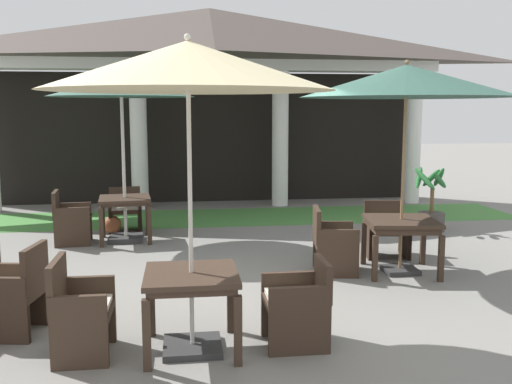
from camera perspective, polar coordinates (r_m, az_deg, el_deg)
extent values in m
plane|color=gray|center=(6.57, -1.10, -11.72)|extent=(60.00, 60.00, 0.00)
cylinder|color=white|center=(13.25, -11.50, 5.03)|extent=(0.38, 0.38, 3.09)
cylinder|color=white|center=(13.41, 2.40, 5.22)|extent=(0.38, 0.38, 3.09)
cylinder|color=white|center=(14.32, 15.25, 5.13)|extent=(0.38, 0.38, 3.09)
cube|color=white|center=(13.25, -4.59, 12.38)|extent=(10.45, 0.70, 0.24)
pyramid|color=#514742|center=(13.32, -4.62, 15.29)|extent=(10.85, 3.01, 1.11)
cube|color=black|center=(14.13, -4.69, 5.35)|extent=(10.25, 0.16, 3.09)
cube|color=#47843D|center=(12.06, -4.09, -2.51)|extent=(12.65, 2.02, 0.01)
cube|color=#38281E|center=(10.03, -12.83, -0.65)|extent=(0.92, 0.92, 0.05)
cube|color=#38281E|center=(10.04, -12.82, -0.93)|extent=(0.85, 0.85, 0.05)
cube|color=#38281E|center=(9.73, -15.02, -3.41)|extent=(0.08, 0.08, 0.66)
cube|color=#38281E|center=(9.73, -10.47, -3.26)|extent=(0.08, 0.08, 0.66)
cube|color=#38281E|center=(10.49, -14.89, -2.58)|extent=(0.08, 0.08, 0.66)
cube|color=#38281E|center=(10.49, -10.66, -2.44)|extent=(0.08, 0.08, 0.66)
cube|color=#2D2D2D|center=(10.16, -12.71, -4.48)|extent=(0.56, 0.56, 0.09)
cylinder|color=beige|center=(9.97, -12.93, 2.51)|extent=(0.06, 0.06, 2.58)
cone|color=#33594C|center=(9.93, -13.18, 10.12)|extent=(2.43, 2.43, 0.34)
sphere|color=beige|center=(9.94, -13.22, 11.28)|extent=(0.06, 0.06, 0.06)
cube|color=#38281E|center=(10.93, -12.80, -1.75)|extent=(0.62, 0.59, 0.07)
cube|color=silver|center=(10.92, -12.81, -1.44)|extent=(0.57, 0.55, 0.05)
cube|color=#38281E|center=(11.14, -12.84, -0.43)|extent=(0.57, 0.12, 0.37)
cube|color=#38281E|center=(10.95, -11.40, -2.17)|extent=(0.11, 0.54, 0.60)
cube|color=#38281E|center=(10.95, -14.17, -2.26)|extent=(0.11, 0.54, 0.60)
cube|color=#38281E|center=(10.73, -11.38, -3.04)|extent=(0.06, 0.06, 0.36)
cube|color=#38281E|center=(10.73, -14.13, -3.13)|extent=(0.06, 0.06, 0.36)
cube|color=#38281E|center=(11.21, -11.46, -2.57)|extent=(0.06, 0.06, 0.36)
cube|color=#38281E|center=(11.21, -14.09, -2.65)|extent=(0.06, 0.06, 0.36)
cube|color=#38281E|center=(10.12, -17.61, -2.57)|extent=(0.62, 0.61, 0.07)
cube|color=silver|center=(10.11, -17.62, -2.23)|extent=(0.57, 0.56, 0.05)
cube|color=#38281E|center=(10.11, -19.17, -1.17)|extent=(0.11, 0.56, 0.45)
cube|color=#38281E|center=(10.39, -17.48, -2.79)|extent=(0.58, 0.12, 0.65)
cube|color=#38281E|center=(9.88, -17.70, -3.35)|extent=(0.58, 0.12, 0.65)
cube|color=#38281E|center=(10.39, -16.03, -3.49)|extent=(0.06, 0.06, 0.38)
cube|color=#38281E|center=(9.90, -16.17, -4.07)|extent=(0.06, 0.06, 0.38)
cube|color=#38281E|center=(10.44, -18.86, -3.57)|extent=(0.06, 0.06, 0.38)
cube|color=#38281E|center=(9.94, -19.15, -4.15)|extent=(0.06, 0.06, 0.38)
cube|color=#38281E|center=(8.13, 14.16, -2.78)|extent=(1.05, 1.05, 0.05)
cube|color=#38281E|center=(8.15, 14.14, -3.25)|extent=(0.97, 0.97, 0.09)
cube|color=#38281E|center=(7.73, 11.67, -6.45)|extent=(0.08, 0.08, 0.61)
cube|color=#38281E|center=(7.93, 17.81, -6.30)|extent=(0.08, 0.08, 0.61)
cube|color=#38281E|center=(8.55, 10.58, -5.01)|extent=(0.08, 0.08, 0.61)
cube|color=#38281E|center=(8.73, 16.16, -4.91)|extent=(0.08, 0.08, 0.61)
cube|color=#2D2D2D|center=(8.29, 13.99, -7.48)|extent=(0.45, 0.45, 0.07)
cylinder|color=olive|center=(8.05, 14.30, 1.11)|extent=(0.04, 0.04, 2.56)
cone|color=#33594C|center=(8.00, 14.63, 10.56)|extent=(2.84, 2.84, 0.43)
sphere|color=olive|center=(8.02, 14.70, 12.30)|extent=(0.06, 0.06, 0.06)
cube|color=#38281E|center=(9.05, 12.78, -3.69)|extent=(0.69, 0.66, 0.07)
cube|color=silver|center=(9.04, 12.80, -3.32)|extent=(0.63, 0.61, 0.05)
cube|color=#38281E|center=(9.27, 12.49, -1.97)|extent=(0.62, 0.15, 0.39)
cube|color=#38281E|center=(9.14, 14.53, -4.28)|extent=(0.14, 0.58, 0.61)
cube|color=#38281E|center=(9.02, 10.98, -4.33)|extent=(0.14, 0.58, 0.61)
cube|color=#38281E|center=(8.91, 14.85, -5.40)|extent=(0.06, 0.06, 0.37)
cube|color=#38281E|center=(8.80, 11.31, -5.46)|extent=(0.06, 0.06, 0.37)
cube|color=#38281E|center=(9.41, 14.08, -4.66)|extent=(0.06, 0.06, 0.37)
cube|color=#38281E|center=(9.29, 10.72, -4.71)|extent=(0.06, 0.06, 0.37)
cube|color=#38281E|center=(8.04, 7.84, -5.08)|extent=(0.64, 0.69, 0.07)
cube|color=silver|center=(8.03, 7.85, -4.66)|extent=(0.59, 0.63, 0.05)
cube|color=#38281E|center=(7.96, 6.02, -3.22)|extent=(0.15, 0.62, 0.46)
cube|color=#38281E|center=(8.34, 7.59, -5.10)|extent=(0.56, 0.14, 0.66)
cube|color=#38281E|center=(7.78, 8.09, -6.07)|extent=(0.56, 0.14, 0.66)
cube|color=#38281E|center=(8.40, 9.29, -6.08)|extent=(0.06, 0.06, 0.37)
cube|color=#38281E|center=(7.86, 9.90, -7.07)|extent=(0.06, 0.06, 0.37)
cube|color=#38281E|center=(8.34, 5.85, -6.12)|extent=(0.06, 0.06, 0.37)
cube|color=#38281E|center=(7.80, 6.21, -7.13)|extent=(0.06, 0.06, 0.37)
cube|color=#38281E|center=(6.32, -23.00, -9.24)|extent=(0.62, 0.62, 0.07)
cube|color=silver|center=(6.30, -23.03, -8.72)|extent=(0.57, 0.57, 0.05)
cube|color=#38281E|center=(6.15, -20.99, -7.03)|extent=(0.14, 0.55, 0.46)
cube|color=#38281E|center=(6.13, -23.94, -10.66)|extent=(0.55, 0.14, 0.66)
cube|color=#38281E|center=(6.56, -22.04, -9.32)|extent=(0.55, 0.14, 0.66)
cube|color=#38281E|center=(6.70, -23.94, -10.33)|extent=(0.06, 0.06, 0.38)
cube|color=#38281E|center=(6.08, -21.71, -12.07)|extent=(0.06, 0.06, 0.38)
cube|color=#38281E|center=(6.51, -20.00, -10.65)|extent=(0.06, 0.06, 0.38)
cube|color=#38281E|center=(5.40, -6.41, -8.13)|extent=(0.86, 0.86, 0.05)
cube|color=#38281E|center=(5.41, -6.40, -8.70)|extent=(0.79, 0.79, 0.06)
cube|color=#38281E|center=(5.17, -10.75, -13.73)|extent=(0.07, 0.07, 0.64)
cube|color=#38281E|center=(5.18, -1.79, -13.54)|extent=(0.07, 0.07, 0.64)
cube|color=#38281E|center=(5.90, -10.29, -10.90)|extent=(0.07, 0.07, 0.64)
cube|color=#38281E|center=(5.91, -2.53, -10.74)|extent=(0.07, 0.07, 0.64)
cube|color=#2D2D2D|center=(5.63, -6.29, -14.91)|extent=(0.54, 0.54, 0.06)
cylinder|color=beige|center=(5.27, -6.50, -2.27)|extent=(0.04, 0.04, 2.57)
cone|color=beige|center=(5.20, -6.75, 12.27)|extent=(2.59, 2.59, 0.43)
sphere|color=beige|center=(5.22, -6.79, 14.97)|extent=(0.06, 0.06, 0.06)
cube|color=#38281E|center=(5.57, -16.62, -11.33)|extent=(0.49, 0.62, 0.07)
cube|color=silver|center=(5.55, -16.64, -10.75)|extent=(0.45, 0.57, 0.05)
cube|color=#38281E|center=(5.53, -19.05, -8.66)|extent=(0.06, 0.62, 0.47)
cube|color=#38281E|center=(5.86, -16.13, -11.11)|extent=(0.49, 0.06, 0.66)
cube|color=#38281E|center=(5.33, -17.09, -13.14)|extent=(0.49, 0.06, 0.66)
cube|color=#38281E|center=(5.88, -13.95, -12.48)|extent=(0.06, 0.06, 0.37)
cube|color=#38281E|center=(5.36, -14.65, -14.58)|extent=(0.06, 0.06, 0.37)
cube|color=#38281E|center=(5.94, -18.19, -12.41)|extent=(0.06, 0.06, 0.37)
cube|color=#38281E|center=(5.43, -19.34, -14.46)|extent=(0.06, 0.06, 0.37)
cube|color=#38281E|center=(5.58, 3.86, -10.74)|extent=(0.58, 0.53, 0.07)
cube|color=silver|center=(5.57, 3.86, -10.16)|extent=(0.53, 0.49, 0.05)
cube|color=#38281E|center=(5.57, 6.61, -8.47)|extent=(0.06, 0.53, 0.36)
cube|color=#38281E|center=(5.40, 4.35, -12.59)|extent=(0.58, 0.06, 0.65)
cube|color=#38281E|center=(5.84, 3.38, -10.93)|extent=(0.58, 0.06, 0.65)
cube|color=#38281E|center=(5.41, 1.54, -13.99)|extent=(0.06, 0.06, 0.39)
cube|color=#38281E|center=(5.84, 0.82, -12.26)|extent=(0.06, 0.06, 0.39)
cube|color=#38281E|center=(5.50, 7.05, -13.63)|extent=(0.06, 0.06, 0.39)
cube|color=#38281E|center=(5.93, 5.91, -11.98)|extent=(0.06, 0.06, 0.39)
cylinder|color=#47423D|center=(11.19, 16.90, -2.81)|extent=(0.49, 0.49, 0.34)
cylinder|color=brown|center=(11.13, 16.98, -0.75)|extent=(0.07, 0.07, 0.47)
ellipsoid|color=#286B33|center=(11.15, 17.63, 1.40)|extent=(0.16, 0.35, 0.42)
ellipsoid|color=#286B33|center=(11.22, 16.92, 1.35)|extent=(0.38, 0.18, 0.38)
ellipsoid|color=#286B33|center=(11.10, 15.81, 1.39)|extent=(0.36, 0.52, 0.42)
ellipsoid|color=#286B33|center=(10.89, 16.30, 1.27)|extent=(0.32, 0.51, 0.43)
ellipsoid|color=#286B33|center=(10.97, 17.67, 1.09)|extent=(0.40, 0.24, 0.36)
ellipsoid|color=#9E5633|center=(10.79, -13.99, -3.14)|extent=(0.32, 0.32, 0.33)
sphere|color=#9E5633|center=(10.75, -14.03, -2.08)|extent=(0.08, 0.08, 0.08)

